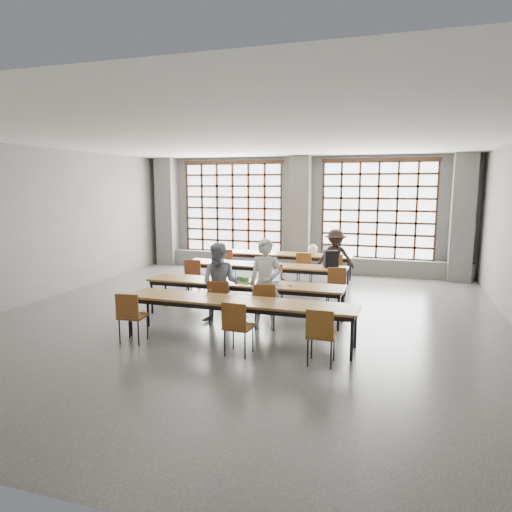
{
  "coord_description": "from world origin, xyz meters",
  "views": [
    {
      "loc": [
        2.88,
        -8.34,
        2.66
      ],
      "look_at": [
        0.12,
        0.4,
        1.21
      ],
      "focal_mm": 32.0,
      "sensor_mm": 36.0,
      "label": 1
    }
  ],
  "objects": [
    {
      "name": "laptop_front",
      "position": [
        0.51,
        0.17,
        0.79
      ],
      "size": [
        0.41,
        0.36,
        0.26
      ],
      "color": "#B4B4B9",
      "rests_on": "desk_row_c"
    },
    {
      "name": "chair_back_right",
      "position": [
        1.32,
        3.4,
        0.54
      ],
      "size": [
        0.47,
        0.47,
        0.88
      ],
      "color": "brown",
      "rests_on": "floor"
    },
    {
      "name": "floor",
      "position": [
        0.0,
        0.0,
        0.0
      ],
      "size": [
        11.0,
        11.0,
        0.0
      ],
      "primitive_type": "plane",
      "color": "#474744",
      "rests_on": "ground"
    },
    {
      "name": "green_box",
      "position": [
        -0.08,
        0.14,
        0.78
      ],
      "size": [
        0.27,
        0.18,
        0.09
      ],
      "primitive_type": "cube",
      "rotation": [
        0.0,
        0.0,
        -0.41
      ],
      "color": "#2B833B",
      "rests_on": "desk_row_c"
    },
    {
      "name": "window_right",
      "position": [
        2.25,
        5.42,
        1.9
      ],
      "size": [
        3.32,
        0.12,
        3.0
      ],
      "color": "white",
      "rests_on": "wall_back"
    },
    {
      "name": "chair_mid_left",
      "position": [
        -1.81,
        1.52,
        0.54
      ],
      "size": [
        0.46,
        0.47,
        0.88
      ],
      "color": "maroon",
      "rests_on": "floor"
    },
    {
      "name": "student_female",
      "position": [
        -0.33,
        -0.44,
        0.78
      ],
      "size": [
        0.81,
        0.66,
        1.56
      ],
      "primitive_type": "imported",
      "rotation": [
        0.0,
        0.0,
        0.09
      ],
      "color": "#172647",
      "rests_on": "floor"
    },
    {
      "name": "desk_row_d",
      "position": [
        0.35,
        -1.31,
        0.66
      ],
      "size": [
        4.0,
        0.7,
        0.73
      ],
      "color": "brown",
      "rests_on": "floor"
    },
    {
      "name": "paper_sheet_c",
      "position": [
        -0.11,
        2.15,
        0.73
      ],
      "size": [
        0.35,
        0.3,
        0.0
      ],
      "primitive_type": "cube",
      "rotation": [
        0.0,
        0.0,
        0.36
      ],
      "color": "white",
      "rests_on": "desk_row_b"
    },
    {
      "name": "phone",
      "position": [
        0.15,
        -0.04,
        0.74
      ],
      "size": [
        0.13,
        0.07,
        0.01
      ],
      "primitive_type": "cube",
      "rotation": [
        0.0,
        0.0,
        -0.09
      ],
      "color": "black",
      "rests_on": "desk_row_c"
    },
    {
      "name": "student_male",
      "position": [
        0.57,
        -0.44,
        0.84
      ],
      "size": [
        0.66,
        0.48,
        1.68
      ],
      "primitive_type": "imported",
      "rotation": [
        0.0,
        0.0,
        0.14
      ],
      "color": "silver",
      "rests_on": "floor"
    },
    {
      "name": "laptop_back",
      "position": [
        1.05,
        4.13,
        0.79
      ],
      "size": [
        0.39,
        0.33,
        0.26
      ],
      "color": "#B0B0B5",
      "rests_on": "desk_row_a"
    },
    {
      "name": "chair_mid_centre",
      "position": [
        0.2,
        1.52,
        0.54
      ],
      "size": [
        0.48,
        0.48,
        0.88
      ],
      "color": "brown",
      "rests_on": "floor"
    },
    {
      "name": "window_left",
      "position": [
        -2.25,
        5.42,
        1.9
      ],
      "size": [
        3.32,
        0.12,
        3.0
      ],
      "color": "white",
      "rests_on": "wall_back"
    },
    {
      "name": "mouse",
      "position": [
        0.92,
        0.04,
        0.75
      ],
      "size": [
        0.11,
        0.1,
        0.04
      ],
      "primitive_type": "ellipsoid",
      "rotation": [
        0.0,
        0.0,
        -0.38
      ],
      "color": "white",
      "rests_on": "desk_row_c"
    },
    {
      "name": "desk_row_c",
      "position": [
        -0.03,
        0.06,
        0.66
      ],
      "size": [
        4.0,
        0.7,
        0.73
      ],
      "color": "brown",
      "rests_on": "floor"
    },
    {
      "name": "chair_mid_right",
      "position": [
        1.61,
        1.52,
        0.54
      ],
      "size": [
        0.52,
        0.52,
        0.88
      ],
      "color": "brown",
      "rests_on": "floor"
    },
    {
      "name": "chair_back_mid",
      "position": [
        0.51,
        3.4,
        0.54
      ],
      "size": [
        0.44,
        0.44,
        0.88
      ],
      "color": "brown",
      "rests_on": "floor"
    },
    {
      "name": "column_mid",
      "position": [
        0.0,
        5.22,
        1.75
      ],
      "size": [
        0.6,
        0.55,
        3.5
      ],
      "primitive_type": "cube",
      "color": "#595956",
      "rests_on": "floor"
    },
    {
      "name": "desk_row_b",
      "position": [
        -0.21,
        2.15,
        0.66
      ],
      "size": [
        4.0,
        0.7,
        0.73
      ],
      "color": "brown",
      "rests_on": "floor"
    },
    {
      "name": "column_right",
      "position": [
        4.5,
        5.22,
        1.75
      ],
      "size": [
        0.6,
        0.55,
        3.5
      ],
      "primitive_type": "cube",
      "color": "#595956",
      "rests_on": "floor"
    },
    {
      "name": "wall_left",
      "position": [
        -5.0,
        0.0,
        1.75
      ],
      "size": [
        0.0,
        11.0,
        11.0
      ],
      "primitive_type": "plane",
      "rotation": [
        1.57,
        0.0,
        1.57
      ],
      "color": "slate",
      "rests_on": "floor"
    },
    {
      "name": "chair_near_right",
      "position": [
        1.85,
        -1.94,
        0.54
      ],
      "size": [
        0.43,
        0.43,
        0.88
      ],
      "color": "brown",
      "rests_on": "floor"
    },
    {
      "name": "chair_front_left",
      "position": [
        -0.31,
        -0.57,
        0.54
      ],
      "size": [
        0.5,
        0.5,
        0.88
      ],
      "color": "maroon",
      "rests_on": "floor"
    },
    {
      "name": "wall_back",
      "position": [
        0.0,
        5.5,
        1.75
      ],
      "size": [
        10.0,
        0.0,
        10.0
      ],
      "primitive_type": "plane",
      "rotation": [
        1.57,
        0.0,
        0.0
      ],
      "color": "slate",
      "rests_on": "floor"
    },
    {
      "name": "backpack",
      "position": [
        1.39,
        2.2,
        0.93
      ],
      "size": [
        0.37,
        0.31,
        0.4
      ],
      "primitive_type": "cube",
      "rotation": [
        0.0,
        0.0,
        0.41
      ],
      "color": "black",
      "rests_on": "desk_row_b"
    },
    {
      "name": "chair_near_mid",
      "position": [
        0.55,
        -1.94,
        0.54
      ],
      "size": [
        0.44,
        0.45,
        0.88
      ],
      "color": "brown",
      "rests_on": "floor"
    },
    {
      "name": "paper_sheet_b",
      "position": [
        -0.51,
        2.1,
        0.73
      ],
      "size": [
        0.36,
        0.32,
        0.0
      ],
      "primitive_type": "cube",
      "rotation": [
        0.0,
        0.0,
        -0.46
      ],
      "color": "white",
      "rests_on": "desk_row_b"
    },
    {
      "name": "desk_row_a",
      "position": [
        -0.29,
        4.02,
        0.66
      ],
      "size": [
        4.0,
        0.7,
        0.73
      ],
      "color": "brown",
      "rests_on": "floor"
    },
    {
      "name": "chair_front_right",
      "position": [
        0.59,
        -0.57,
        0.54
      ],
      "size": [
        0.51,
        0.51,
        0.88
      ],
      "color": "brown",
      "rests_on": "floor"
    },
    {
      "name": "plastic_bag",
      "position": [
        0.61,
        4.07,
        0.87
      ],
      "size": [
        0.32,
        0.29,
        0.29
      ],
      "primitive_type": "ellipsoid",
      "rotation": [
        0.0,
        0.0,
        0.41
      ],
      "color": "white",
      "rests_on": "desk_row_a"
    },
    {
      "name": "wall_front",
      "position": [
        0.0,
        -5.5,
        1.75
      ],
      "size": [
        10.0,
        0.0,
        10.0
      ],
      "primitive_type": "plane",
      "rotation": [
        -1.57,
        0.0,
        0.0
      ],
      "color": "slate",
      "rests_on": "floor"
    },
    {
      "name": "red_pouch",
      "position": [
        -1.35,
        -1.86,
        0.5
      ],
      "size": [
        0.22,
        0.15,
        0.06
      ],
      "primitive_type": "cube",
      "rotation": [
        0.0,
        0.0,
        -0.41
      ],
      "color": "maroon",
      "rests_on": "chair_near_left"
    },
    {
      "name": "column_left",
      "position": [
        -4.5,
        5.22,
        1.75
      ],
      "size": [
        0.6,
        0.55,
        3.5
      ],
      "primitive_type": "cube",
      "color": "#595956",
      "rests_on": "floor"
    },
    {
      "name": "ceiling",
      "position": [
        0.0,
        0.0,
        3.5
      ],
      "size": [
        11.0,
        11.0,
        0.0
      ],
      "primitive_type": "plane",
      "rotation": [
        3.14,
        0.0,
        0.0
      ],
      "color": "silver",
      "rests_on": "floor"
    },
    {
      "name": "chair_back_left",
      "position": [
        -1.68,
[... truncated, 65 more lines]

